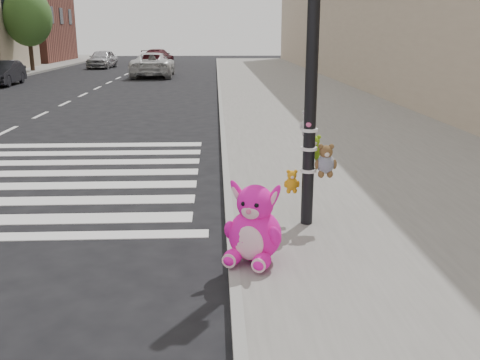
{
  "coord_description": "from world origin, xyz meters",
  "views": [
    {
      "loc": [
        1.37,
        -5.1,
        2.68
      ],
      "look_at": [
        1.69,
        1.86,
        0.75
      ],
      "focal_mm": 40.0,
      "sensor_mm": 36.0,
      "label": 1
    }
  ],
  "objects_px": {
    "signal_pole": "(313,103)",
    "red_teddy": "(258,203)",
    "car_dark_far": "(2,73)",
    "car_white_near": "(153,65)",
    "pink_bunny": "(254,229)"
  },
  "relations": [
    {
      "from": "pink_bunny",
      "to": "car_white_near",
      "type": "distance_m",
      "value": 28.61
    },
    {
      "from": "car_dark_far",
      "to": "red_teddy",
      "type": "bearing_deg",
      "value": -63.75
    },
    {
      "from": "signal_pole",
      "to": "car_white_near",
      "type": "xyz_separation_m",
      "value": [
        -5.11,
        27.05,
        -1.05
      ]
    },
    {
      "from": "signal_pole",
      "to": "car_white_near",
      "type": "relative_size",
      "value": 0.75
    },
    {
      "from": "pink_bunny",
      "to": "red_teddy",
      "type": "distance_m",
      "value": 1.86
    },
    {
      "from": "car_dark_far",
      "to": "car_white_near",
      "type": "distance_m",
      "value": 8.9
    },
    {
      "from": "pink_bunny",
      "to": "red_teddy",
      "type": "bearing_deg",
      "value": 107.28
    },
    {
      "from": "signal_pole",
      "to": "car_dark_far",
      "type": "relative_size",
      "value": 1.04
    },
    {
      "from": "signal_pole",
      "to": "red_teddy",
      "type": "xyz_separation_m",
      "value": [
        -0.66,
        0.59,
        -1.54
      ]
    },
    {
      "from": "signal_pole",
      "to": "red_teddy",
      "type": "distance_m",
      "value": 1.78
    },
    {
      "from": "signal_pole",
      "to": "car_dark_far",
      "type": "distance_m",
      "value": 25.11
    },
    {
      "from": "red_teddy",
      "to": "car_dark_far",
      "type": "bearing_deg",
      "value": 107.13
    },
    {
      "from": "pink_bunny",
      "to": "car_white_near",
      "type": "relative_size",
      "value": 0.18
    },
    {
      "from": "red_teddy",
      "to": "signal_pole",
      "type": "bearing_deg",
      "value": -53.69
    },
    {
      "from": "pink_bunny",
      "to": "red_teddy",
      "type": "relative_size",
      "value": 4.37
    }
  ]
}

